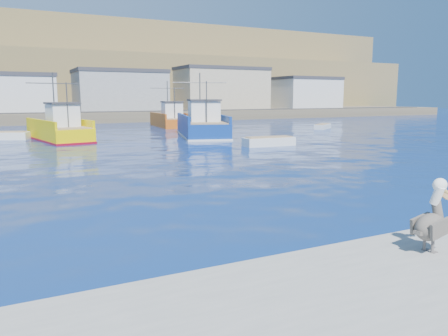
% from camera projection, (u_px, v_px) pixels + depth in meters
% --- Properties ---
extents(ground, '(260.00, 260.00, 0.00)m').
position_uv_depth(ground, '(307.00, 224.00, 14.05)').
color(ground, '#060F50').
rests_on(ground, ground).
extents(dock_bollards, '(36.20, 0.20, 0.30)m').
position_uv_depth(dock_bollards, '(408.00, 231.00, 11.21)').
color(dock_bollards, '#4C4C4C').
rests_on(dock_bollards, dock).
extents(far_shore, '(200.00, 81.00, 24.00)m').
position_uv_depth(far_shore, '(40.00, 77.00, 109.00)').
color(far_shore, brown).
rests_on(far_shore, ground).
extents(trawler_yellow_b, '(5.22, 10.51, 6.36)m').
position_uv_depth(trawler_yellow_b, '(60.00, 130.00, 40.60)').
color(trawler_yellow_b, '#F0D000').
rests_on(trawler_yellow_b, ground).
extents(trawler_blue, '(7.24, 12.57, 6.59)m').
position_uv_depth(trawler_blue, '(202.00, 126.00, 45.15)').
color(trawler_blue, navy).
rests_on(trawler_blue, ground).
extents(boat_orange, '(4.75, 9.32, 6.18)m').
position_uv_depth(boat_orange, '(170.00, 119.00, 58.88)').
color(boat_orange, '#C65413').
rests_on(boat_orange, ground).
extents(skiff_mid, '(4.41, 1.77, 0.94)m').
position_uv_depth(skiff_mid, '(269.00, 142.00, 36.27)').
color(skiff_mid, silver).
rests_on(skiff_mid, ground).
extents(skiff_far, '(3.70, 3.20, 0.80)m').
position_uv_depth(skiff_far, '(323.00, 127.00, 55.38)').
color(skiff_far, silver).
rests_on(skiff_far, ground).
extents(skiff_extra, '(4.65, 2.97, 0.96)m').
position_uv_depth(skiff_extra, '(4.00, 136.00, 41.48)').
color(skiff_extra, silver).
rests_on(skiff_extra, ground).
extents(pelican, '(1.39, 0.64, 1.71)m').
position_uv_depth(pelican, '(432.00, 221.00, 10.05)').
color(pelican, '#595451').
rests_on(pelican, dock).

